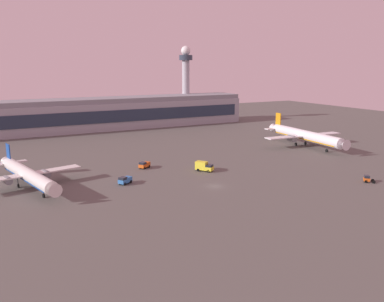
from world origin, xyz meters
name	(u,v)px	position (x,y,z in m)	size (l,w,h in m)	color
ground_plane	(215,186)	(0.00, 0.00, 0.00)	(416.00, 416.00, 0.00)	#56544F
terminal_building	(99,114)	(-0.59, 117.72, 8.09)	(162.98, 22.40, 16.40)	#9EA3AD
control_tower	(186,78)	(55.43, 126.58, 25.49)	(8.00, 8.00, 44.50)	#A8A8B2
airplane_mid_apron	(27,174)	(-46.46, 22.97, 3.79)	(30.34, 38.73, 10.02)	silver
airplane_far_stand	(305,135)	(62.76, 31.84, 4.51)	(36.22, 46.51, 11.92)	white
pushback_tug	(367,179)	(40.95, -17.36, 1.07)	(3.50, 3.38, 2.05)	#D85919
cargo_loader	(144,165)	(-10.12, 28.17, 1.18)	(4.53, 3.95, 2.25)	#D85919
baggage_tractor	(125,180)	(-21.59, 13.84, 1.18)	(4.55, 3.86, 2.25)	#3372BF
catering_truck	(204,166)	(5.42, 15.81, 1.58)	(5.23, 5.95, 3.05)	yellow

